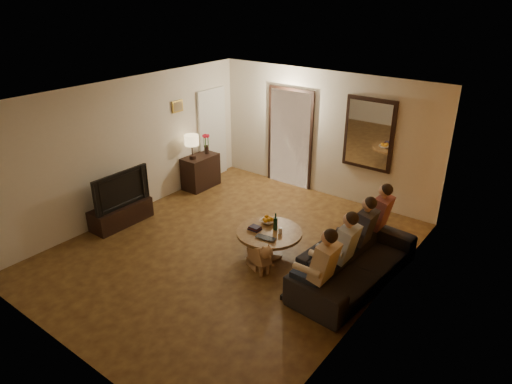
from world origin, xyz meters
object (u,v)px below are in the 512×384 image
Objects in this scene: sofa at (355,262)px; wine_bottle at (276,221)px; table_lamp at (192,147)px; bowl at (268,221)px; person_b at (341,254)px; person_c at (359,237)px; tv at (118,188)px; dog at (259,255)px; laptop at (264,239)px; tv_stand at (121,214)px; dresser at (201,172)px; coffee_table at (269,243)px; person_a at (320,273)px; person_d at (375,222)px.

wine_bottle is at bearing 97.51° from sofa.
bowl is at bearing -19.56° from table_lamp.
person_b is 1.00× the size of person_c.
bowl is 0.29m from wine_bottle.
dog is (2.99, 0.32, -0.45)m from tv.
person_c is 3.65× the size of laptop.
tv_stand is 0.53m from tv.
dog is 0.65m from wine_bottle.
bowl is (2.68, 0.99, 0.29)m from tv_stand.
dresser reaches higher than coffee_table.
coffee_table is at bearing -116.57° from wine_bottle.
bowl is at bearing 152.45° from wine_bottle.
person_a is at bearing 178.52° from sofa.
sofa is 4.13× the size of dog.
bowl is (2.68, 0.99, -0.24)m from tv.
coffee_table is 0.38m from bowl.
person_a is 1.55m from wine_bottle.
coffee_table is 4.15× the size of bowl.
dresser is at bearing 154.04° from coffee_table.
tv is 4.43m from sofa.
laptop is at bearing -29.47° from dresser.
table_lamp is at bearing 162.75° from person_b.
dog is at bearing -65.14° from bowl.
bowl is (2.68, -1.17, 0.12)m from dresser.
person_b is at bearing 37.70° from dog.
laptop is at bearing 9.48° from tv_stand.
tv_stand is 0.97× the size of person_d.
person_c is at bearing 15.68° from wine_bottle.
person_a is 1.20m from person_c.
dresser is at bearing 153.19° from person_a.
tv is at bearing -156.39° from person_d.
table_lamp is 4.64m from person_a.
wine_bottle reaches higher than sofa.
dog is 0.77m from bowl.
person_b and person_c have the same top height.
sofa is 2.15× the size of coffee_table.
sofa is at bearing 83.66° from person_a.
table_lamp is 3.48m from dog.
dresser is 4.23m from person_d.
person_c reaches higher than tv_stand.
sofa is 7.45× the size of wine_bottle.
dresser is 3.19m from wine_bottle.
person_c is 1.35m from wine_bottle.
person_b is at bearing -13.06° from bowl.
tv is 0.97× the size of person_c.
person_d is (0.00, 0.60, 0.00)m from person_c.
person_b is 1.58m from bowl.
wine_bottle is (-0.08, 0.55, 0.32)m from dog.
table_lamp is 1.64× the size of laptop.
person_c reaches higher than wine_bottle.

